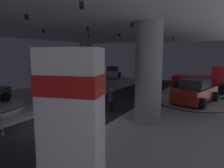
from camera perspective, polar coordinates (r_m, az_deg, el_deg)
ground at (r=11.88m, az=-13.29°, el=-10.63°), size 24.00×44.00×0.06m
ceiling_with_spotlights at (r=11.40m, az=-14.24°, el=16.96°), size 24.00×44.00×0.39m
column_right at (r=11.55m, az=10.02°, el=3.03°), size 1.46×1.46×5.50m
column_left at (r=20.60m, az=-7.03°, el=5.29°), size 1.24×1.24×5.50m
brand_sign_pylon at (r=4.01m, az=-11.02°, el=-17.88°), size 1.38×0.92×3.87m
display_platform_far_right at (r=21.84m, az=23.36°, el=-1.92°), size 5.88×5.88×0.35m
pickup_truck_far_right at (r=21.65m, az=24.37°, el=0.86°), size 5.38×2.81×2.30m
display_platform_deep_left at (r=31.52m, az=0.28°, el=1.62°), size 5.21×5.21×0.31m
display_car_deep_left at (r=31.40m, az=0.27°, el=3.25°), size 3.41×4.57×1.71m
display_platform_mid_right at (r=15.98m, az=21.80°, el=-5.29°), size 5.18×5.18×0.36m
display_car_mid_right at (r=15.77m, az=21.93°, el=-2.03°), size 3.02×4.51×1.71m
visitor_walking_near at (r=10.57m, az=-14.72°, el=-7.77°), size 0.32×0.32×1.59m
visitor_walking_far at (r=13.54m, az=-0.39°, el=-4.00°), size 0.32×0.32×1.59m
stanchion_a at (r=10.97m, az=-27.95°, el=-10.80°), size 0.28×0.28×1.01m
stanchion_c at (r=14.28m, az=-18.51°, el=-5.99°), size 0.28×0.28×1.01m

